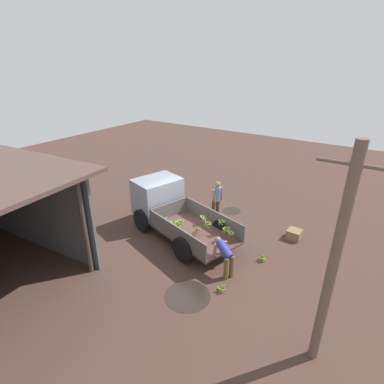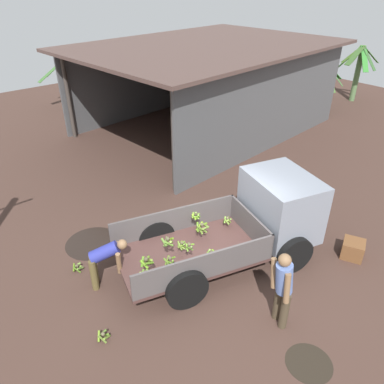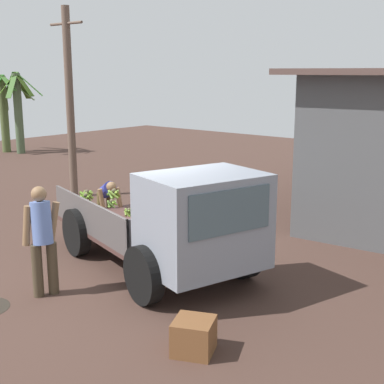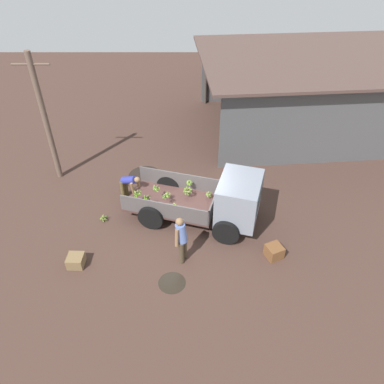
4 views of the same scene
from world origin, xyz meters
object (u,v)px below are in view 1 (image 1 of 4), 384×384
Objects in this scene: person_worker_loading at (225,255)px; person_foreground_visitor at (217,198)px; wooden_crate_1 at (161,198)px; banana_bunch_on_ground_1 at (222,288)px; wooden_crate_0 at (294,234)px; cargo_truck at (166,204)px; banana_bunch_on_ground_0 at (262,258)px; utility_pole at (334,263)px.

person_foreground_visitor is at bearing -28.91° from person_worker_loading.
banana_bunch_on_ground_1 is at bearing 144.88° from wooden_crate_1.
person_foreground_visitor is 3.37m from wooden_crate_0.
wooden_crate_1 is at bearing -3.13° from person_worker_loading.
cargo_truck is 2.85× the size of person_foreground_visitor.
person_foreground_visitor is 3.67m from person_worker_loading.
person_worker_loading is 4.30× the size of banana_bunch_on_ground_1.
cargo_truck is at bearing 23.01° from wooden_crate_0.
banana_bunch_on_ground_0 is 0.55× the size of wooden_crate_1.
utility_pole is 3.89m from person_worker_loading.
person_worker_loading is at bearing 58.50° from banana_bunch_on_ground_0.
wooden_crate_0 is at bearing -176.79° from wooden_crate_1.
person_worker_loading is at bearing 174.69° from cargo_truck.
banana_bunch_on_ground_0 is at bearing -12.25° from person_foreground_visitor.
utility_pole reaches higher than wooden_crate_1.
person_worker_loading reaches higher than wooden_crate_1.
wooden_crate_1 reaches higher than banana_bunch_on_ground_1.
banana_bunch_on_ground_1 is 0.52× the size of wooden_crate_0.
person_worker_loading is 1.02m from banana_bunch_on_ground_1.
banana_bunch_on_ground_1 is 0.54× the size of wooden_crate_1.
banana_bunch_on_ground_1 is at bearing 77.74° from banana_bunch_on_ground_0.
wooden_crate_0 is at bearing -68.94° from utility_pole.
utility_pole reaches higher than cargo_truck.
utility_pole is 10.47× the size of wooden_crate_1.
person_worker_loading is 2.31× the size of wooden_crate_1.
person_worker_loading is 5.75m from wooden_crate_1.
person_foreground_visitor is at bearing -177.65° from wooden_crate_1.
cargo_truck is 2.19m from person_foreground_visitor.
person_foreground_visitor is (-1.34, -1.73, -0.04)m from cargo_truck.
person_foreground_visitor reaches higher than person_worker_loading.
wooden_crate_1 is at bearing -29.79° from cargo_truck.
cargo_truck reaches higher than banana_bunch_on_ground_1.
banana_bunch_on_ground_0 is 2.07m from wooden_crate_0.
cargo_truck reaches higher than banana_bunch_on_ground_0.
banana_bunch_on_ground_0 is at bearing -102.26° from banana_bunch_on_ground_1.
wooden_crate_0 is at bearing -140.93° from cargo_truck.
utility_pole is 5.61m from wooden_crate_0.
person_worker_loading reaches higher than banana_bunch_on_ground_0.
person_foreground_visitor is 3.44× the size of wooden_crate_0.
utility_pole is 18.91× the size of banana_bunch_on_ground_0.
person_worker_loading is at bearing -36.26° from person_foreground_visitor.
cargo_truck is 18.18× the size of banana_bunch_on_ground_0.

